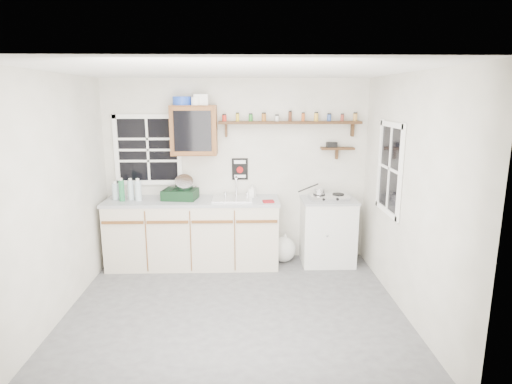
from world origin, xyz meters
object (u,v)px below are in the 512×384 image
Objects in this scene: spice_shelf at (290,122)px; dish_rack at (181,191)px; upper_cabinet at (194,130)px; main_cabinet at (193,232)px; hotplate at (329,197)px; right_cabinet at (328,231)px.

spice_shelf is 3.93× the size of dish_rack.
spice_shelf reaches higher than dish_rack.
dish_rack is (-0.18, -0.11, -0.80)m from upper_cabinet.
spice_shelf is (1.31, 0.21, 1.47)m from main_cabinet.
dish_rack reaches higher than hotplate.
main_cabinet is 0.58m from dish_rack.
right_cabinet is at bearing 62.50° from hotplate.
right_cabinet is (1.83, 0.03, -0.01)m from main_cabinet.
upper_cabinet is (0.03, 0.14, 1.36)m from main_cabinet.
hotplate is (1.83, 0.01, 0.48)m from main_cabinet.
spice_shelf reaches higher than right_cabinet.
upper_cabinet is at bearing 40.52° from dish_rack.
dish_rack is 1.97m from hotplate.
upper_cabinet reaches higher than main_cabinet.
main_cabinet is at bearing -3.90° from dish_rack.
main_cabinet is at bearing -170.77° from spice_shelf.
main_cabinet is 3.55× the size of upper_cabinet.
right_cabinet is at bearing -19.73° from spice_shelf.
right_cabinet is 1.40× the size of upper_cabinet.
dish_rack is (-1.46, -0.18, -0.90)m from spice_shelf.
right_cabinet is at bearing 0.79° from main_cabinet.
hotplate reaches higher than right_cabinet.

